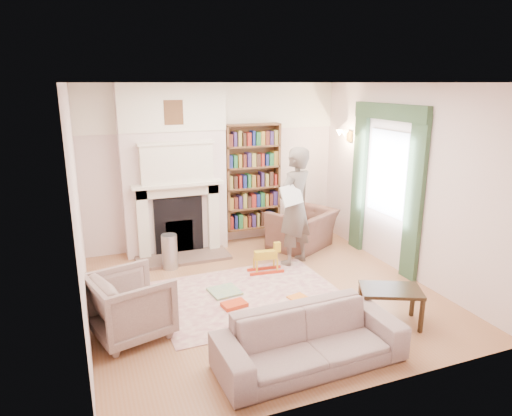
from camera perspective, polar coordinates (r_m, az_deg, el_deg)
name	(u,v)px	position (r m, az deg, el deg)	size (l,w,h in m)	color
floor	(263,293)	(6.40, 0.82, -10.54)	(4.50, 4.50, 0.00)	#98603D
ceiling	(263,83)	(5.75, 0.93, 15.41)	(4.50, 4.50, 0.00)	white
wall_back	(215,166)	(8.01, -5.17, 5.28)	(4.50, 4.50, 0.00)	beige
wall_front	(361,252)	(4.01, 13.00, -5.42)	(4.50, 4.50, 0.00)	beige
wall_left	(78,211)	(5.52, -21.37, -0.37)	(4.50, 4.50, 0.00)	beige
wall_right	(405,181)	(7.06, 18.11, 3.20)	(4.50, 4.50, 0.00)	beige
fireplace	(174,171)	(7.65, -10.17, 4.52)	(1.70, 0.58, 2.80)	beige
bookcase	(252,177)	(8.13, -0.46, 3.88)	(1.00, 0.24, 1.85)	brown
window	(387,173)	(7.34, 16.11, 4.22)	(0.02, 0.90, 1.30)	silver
curtain_left	(415,199)	(6.84, 19.20, 1.02)	(0.07, 0.32, 2.40)	#314D32
curtain_right	(359,180)	(7.93, 12.75, 3.39)	(0.07, 0.32, 2.40)	#314D32
pelmet	(390,112)	(7.20, 16.37, 11.47)	(0.09, 1.70, 0.24)	#314D32
wall_sconce	(340,137)	(8.06, 10.45, 8.75)	(0.20, 0.24, 0.24)	gold
rug	(249,295)	(6.31, -0.89, -10.87)	(2.44, 1.88, 0.01)	beige
armchair_reading	(302,229)	(7.99, 5.79, -2.63)	(1.04, 0.91, 0.67)	#4D2C29
armchair_left	(131,305)	(5.45, -15.35, -11.62)	(0.80, 0.82, 0.75)	#B3A393
sofa	(310,339)	(4.85, 6.77, -16.00)	(1.94, 0.76, 0.57)	#A49787
man_reading	(295,207)	(7.11, 4.84, 0.15)	(0.68, 0.45, 1.87)	#5A5048
newspaper	(292,195)	(6.81, 4.48, 1.64)	(0.44, 0.02, 0.31)	silver
coffee_table	(390,306)	(5.79, 16.37, -11.66)	(0.70, 0.45, 0.45)	#302110
paraffin_heater	(170,252)	(7.20, -10.74, -5.39)	(0.24, 0.24, 0.55)	#A3A5AB
rocking_horse	(266,258)	(6.94, 1.21, -6.28)	(0.53, 0.21, 0.47)	gold
board_game	(225,291)	(6.39, -3.95, -10.36)	(0.39, 0.39, 0.03)	#D9D24C
game_box_lid	(234,305)	(6.01, -2.74, -11.96)	(0.31, 0.21, 0.05)	red
comic_annuals	(286,304)	(6.08, 3.74, -11.84)	(0.73, 0.48, 0.02)	red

